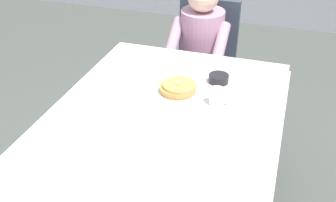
# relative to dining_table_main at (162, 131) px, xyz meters

# --- Properties ---
(dining_table_main) EXTENTS (1.12, 1.52, 0.74)m
(dining_table_main) POSITION_rel_dining_table_main_xyz_m (0.00, 0.00, 0.00)
(dining_table_main) COLOR silver
(dining_table_main) RESTS_ON ground
(chair_diner) EXTENTS (0.44, 0.45, 0.93)m
(chair_diner) POSITION_rel_dining_table_main_xyz_m (-0.06, 1.17, -0.12)
(chair_diner) COLOR #384251
(chair_diner) RESTS_ON ground
(diner_person) EXTENTS (0.40, 0.43, 1.12)m
(diner_person) POSITION_rel_dining_table_main_xyz_m (-0.06, 1.01, 0.02)
(diner_person) COLOR #B2849E
(diner_person) RESTS_ON ground
(plate_breakfast) EXTENTS (0.28, 0.28, 0.02)m
(plate_breakfast) POSITION_rel_dining_table_main_xyz_m (0.02, 0.22, 0.10)
(plate_breakfast) COLOR white
(plate_breakfast) RESTS_ON dining_table_main
(breakfast_stack) EXTENTS (0.19, 0.19, 0.06)m
(breakfast_stack) POSITION_rel_dining_table_main_xyz_m (0.01, 0.22, 0.13)
(breakfast_stack) COLOR tan
(breakfast_stack) RESTS_ON plate_breakfast
(cup_coffee) EXTENTS (0.11, 0.08, 0.08)m
(cup_coffee) POSITION_rel_dining_table_main_xyz_m (0.23, 0.19, 0.13)
(cup_coffee) COLOR white
(cup_coffee) RESTS_ON dining_table_main
(bowl_butter) EXTENTS (0.11, 0.11, 0.04)m
(bowl_butter) POSITION_rel_dining_table_main_xyz_m (0.19, 0.41, 0.11)
(bowl_butter) COLOR black
(bowl_butter) RESTS_ON dining_table_main
(syrup_pitcher) EXTENTS (0.08, 0.08, 0.07)m
(syrup_pitcher) POSITION_rel_dining_table_main_xyz_m (-0.19, 0.33, 0.13)
(syrup_pitcher) COLOR silver
(syrup_pitcher) RESTS_ON dining_table_main
(fork_left_of_plate) EXTENTS (0.02, 0.18, 0.00)m
(fork_left_of_plate) POSITION_rel_dining_table_main_xyz_m (-0.17, 0.20, 0.09)
(fork_left_of_plate) COLOR silver
(fork_left_of_plate) RESTS_ON dining_table_main
(knife_right_of_plate) EXTENTS (0.03, 0.20, 0.00)m
(knife_right_of_plate) POSITION_rel_dining_table_main_xyz_m (0.21, 0.20, 0.09)
(knife_right_of_plate) COLOR silver
(knife_right_of_plate) RESTS_ON dining_table_main
(spoon_near_edge) EXTENTS (0.15, 0.06, 0.00)m
(spoon_near_edge) POSITION_rel_dining_table_main_xyz_m (0.01, -0.08, 0.09)
(spoon_near_edge) COLOR silver
(spoon_near_edge) RESTS_ON dining_table_main
(napkin_folded) EXTENTS (0.17, 0.13, 0.01)m
(napkin_folded) POSITION_rel_dining_table_main_xyz_m (-0.29, 0.08, 0.09)
(napkin_folded) COLOR white
(napkin_folded) RESTS_ON dining_table_main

